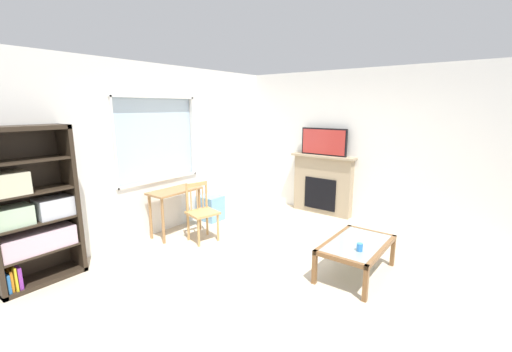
% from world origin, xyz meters
% --- Properties ---
extents(ground, '(6.05, 5.80, 0.02)m').
position_xyz_m(ground, '(0.00, 0.00, -0.01)').
color(ground, beige).
extents(wall_back_with_window, '(5.05, 0.15, 2.71)m').
position_xyz_m(wall_back_with_window, '(0.01, 2.40, 1.33)').
color(wall_back_with_window, white).
rests_on(wall_back_with_window, ground).
extents(wall_right, '(0.12, 5.00, 2.71)m').
position_xyz_m(wall_right, '(2.58, 0.00, 1.35)').
color(wall_right, white).
rests_on(wall_right, ground).
extents(bookshelf, '(0.90, 0.38, 1.85)m').
position_xyz_m(bookshelf, '(-1.99, 2.16, 0.85)').
color(bookshelf, '#2D2319').
rests_on(bookshelf, ground).
extents(desk_under_window, '(0.85, 0.41, 0.75)m').
position_xyz_m(desk_under_window, '(-0.02, 2.05, 0.60)').
color(desk_under_window, '#A37547').
rests_on(desk_under_window, ground).
extents(wooden_chair, '(0.50, 0.49, 0.90)m').
position_xyz_m(wooden_chair, '(0.06, 1.54, 0.46)').
color(wooden_chair, tan).
rests_on(wooden_chair, ground).
extents(plastic_drawer_unit, '(0.35, 0.40, 0.45)m').
position_xyz_m(plastic_drawer_unit, '(0.82, 2.10, 0.23)').
color(plastic_drawer_unit, '#72ADDB').
rests_on(plastic_drawer_unit, ground).
extents(fireplace, '(0.26, 1.26, 1.15)m').
position_xyz_m(fireplace, '(2.43, 0.65, 0.58)').
color(fireplace, tan).
rests_on(fireplace, ground).
extents(tv, '(0.06, 0.91, 0.51)m').
position_xyz_m(tv, '(2.41, 0.65, 1.40)').
color(tv, black).
rests_on(tv, fireplace).
extents(coffee_table, '(1.08, 0.65, 0.42)m').
position_xyz_m(coffee_table, '(0.46, -0.78, 0.36)').
color(coffee_table, '#8C9E99').
rests_on(coffee_table, ground).
extents(sippy_cup, '(0.07, 0.07, 0.09)m').
position_xyz_m(sippy_cup, '(0.25, -0.89, 0.46)').
color(sippy_cup, '#337FD6').
rests_on(sippy_cup, coffee_table).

